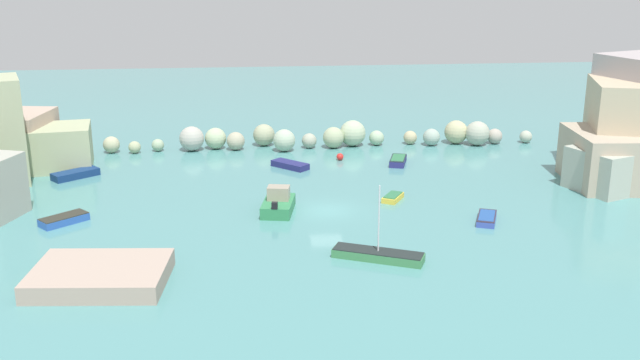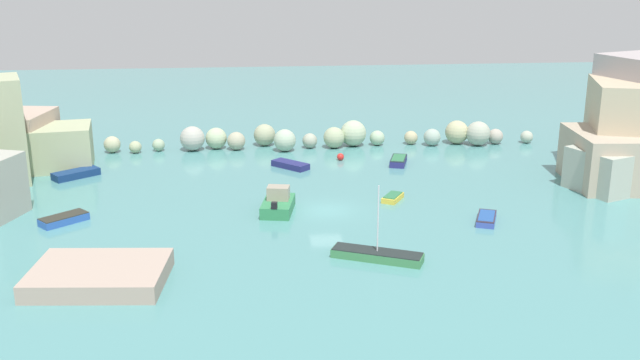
# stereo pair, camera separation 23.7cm
# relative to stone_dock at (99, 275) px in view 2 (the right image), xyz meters

# --- Properties ---
(cove_water) EXTENTS (160.00, 160.00, 0.00)m
(cove_water) POSITION_rel_stone_dock_xyz_m (14.97, 11.94, -0.55)
(cove_water) COLOR teal
(cove_water) RESTS_ON ground
(rock_breakwater) EXTENTS (44.37, 4.81, 2.68)m
(rock_breakwater) POSITION_rel_stone_dock_xyz_m (17.60, 31.80, 0.55)
(rock_breakwater) COLOR #B5B58F
(rock_breakwater) RESTS_ON ground
(stone_dock) EXTENTS (8.37, 6.59, 1.10)m
(stone_dock) POSITION_rel_stone_dock_xyz_m (0.00, 0.00, 0.00)
(stone_dock) COLOR tan
(stone_dock) RESTS_ON ground
(channel_buoy) EXTENTS (0.68, 0.68, 0.68)m
(channel_buoy) POSITION_rel_stone_dock_xyz_m (17.94, 26.54, -0.21)
(channel_buoy) COLOR red
(channel_buoy) RESTS_ON cove_water
(moored_boat_0) EXTENTS (2.93, 4.43, 1.94)m
(moored_boat_0) POSITION_rel_stone_dock_xyz_m (11.24, 12.05, 0.10)
(moored_boat_0) COLOR #31824F
(moored_boat_0) RESTS_ON cove_water
(moored_boat_1) EXTENTS (4.10, 3.68, 0.64)m
(moored_boat_1) POSITION_rel_stone_dock_xyz_m (-6.24, 23.13, -0.23)
(moored_boat_1) COLOR navy
(moored_boat_1) RESTS_ON cove_water
(moored_boat_2) EXTENTS (3.33, 2.95, 0.68)m
(moored_boat_2) POSITION_rel_stone_dock_xyz_m (0.22, 2.65, -0.22)
(moored_boat_2) COLOR #3A7F4D
(moored_boat_2) RESTS_ON cove_water
(moored_boat_3) EXTENTS (2.25, 3.45, 0.65)m
(moored_boat_3) POSITION_rel_stone_dock_xyz_m (23.24, 24.62, -0.21)
(moored_boat_3) COLOR navy
(moored_boat_3) RESTS_ON cove_water
(moored_boat_4) EXTENTS (3.55, 3.56, 0.56)m
(moored_boat_4) POSITION_rel_stone_dock_xyz_m (12.96, 24.34, -0.27)
(moored_boat_4) COLOR navy
(moored_boat_4) RESTS_ON cove_water
(moored_boat_5) EXTENTS (2.18, 2.61, 0.49)m
(moored_boat_5) POSITION_rel_stone_dock_xyz_m (20.57, 13.88, -0.32)
(moored_boat_5) COLOR yellow
(moored_boat_5) RESTS_ON cove_water
(moored_boat_6) EXTENTS (3.52, 3.33, 0.59)m
(moored_boat_6) POSITION_rel_stone_dock_xyz_m (-4.58, 11.09, -0.26)
(moored_boat_6) COLOR #2C58B2
(moored_boat_6) RESTS_ON cove_water
(moored_boat_7) EXTENTS (2.35, 3.34, 0.50)m
(moored_boat_7) POSITION_rel_stone_dock_xyz_m (26.49, 8.20, -0.29)
(moored_boat_7) COLOR #3B4FAE
(moored_boat_7) RESTS_ON cove_water
(moored_boat_8) EXTENTS (5.97, 3.76, 5.02)m
(moored_boat_8) POSITION_rel_stone_dock_xyz_m (17.18, 1.94, -0.23)
(moored_boat_8) COLOR #40844F
(moored_boat_8) RESTS_ON cove_water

